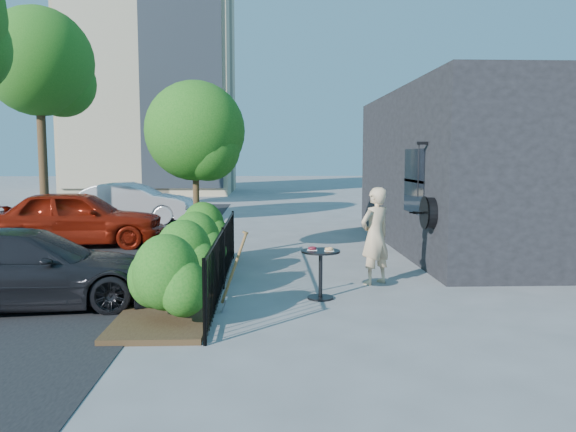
{
  "coord_description": "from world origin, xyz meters",
  "views": [
    {
      "loc": [
        -0.74,
        -9.77,
        2.32
      ],
      "look_at": [
        -0.32,
        0.9,
        1.2
      ],
      "focal_mm": 35.0,
      "sensor_mm": 36.0,
      "label": 1
    }
  ],
  "objects_px": {
    "patio_tree": "(198,137)",
    "car_red": "(78,218)",
    "cafe_table": "(321,265)",
    "shovel": "(232,276)",
    "car_darkgrey": "(28,268)",
    "street_tree_far": "(40,69)",
    "woman": "(375,236)",
    "car_silver": "(132,203)"
  },
  "relations": [
    {
      "from": "car_silver",
      "to": "woman",
      "type": "bearing_deg",
      "value": -144.17
    },
    {
      "from": "woman",
      "to": "car_silver",
      "type": "distance_m",
      "value": 12.07
    },
    {
      "from": "cafe_table",
      "to": "shovel",
      "type": "distance_m",
      "value": 1.58
    },
    {
      "from": "patio_tree",
      "to": "car_red",
      "type": "height_order",
      "value": "patio_tree"
    },
    {
      "from": "woman",
      "to": "car_silver",
      "type": "bearing_deg",
      "value": -88.72
    },
    {
      "from": "patio_tree",
      "to": "street_tree_far",
      "type": "relative_size",
      "value": 0.48
    },
    {
      "from": "patio_tree",
      "to": "street_tree_far",
      "type": "distance_m",
      "value": 13.95
    },
    {
      "from": "shovel",
      "to": "car_darkgrey",
      "type": "height_order",
      "value": "shovel"
    },
    {
      "from": "street_tree_far",
      "to": "car_red",
      "type": "bearing_deg",
      "value": -64.52
    },
    {
      "from": "patio_tree",
      "to": "cafe_table",
      "type": "xyz_separation_m",
      "value": [
        2.39,
        -3.5,
        -2.21
      ]
    },
    {
      "from": "patio_tree",
      "to": "street_tree_far",
      "type": "xyz_separation_m",
      "value": [
        -7.7,
        11.2,
        3.15
      ]
    },
    {
      "from": "street_tree_far",
      "to": "shovel",
      "type": "distance_m",
      "value": 18.5
    },
    {
      "from": "street_tree_far",
      "to": "car_darkgrey",
      "type": "height_order",
      "value": "street_tree_far"
    },
    {
      "from": "patio_tree",
      "to": "woman",
      "type": "xyz_separation_m",
      "value": [
        3.48,
        -2.46,
        -1.87
      ]
    },
    {
      "from": "patio_tree",
      "to": "car_silver",
      "type": "relative_size",
      "value": 0.91
    },
    {
      "from": "cafe_table",
      "to": "woman",
      "type": "xyz_separation_m",
      "value": [
        1.1,
        1.04,
        0.33
      ]
    },
    {
      "from": "street_tree_far",
      "to": "woman",
      "type": "bearing_deg",
      "value": -50.69
    },
    {
      "from": "cafe_table",
      "to": "car_darkgrey",
      "type": "relative_size",
      "value": 0.21
    },
    {
      "from": "street_tree_far",
      "to": "patio_tree",
      "type": "bearing_deg",
      "value": -55.49
    },
    {
      "from": "car_silver",
      "to": "car_darkgrey",
      "type": "distance_m",
      "value": 11.4
    },
    {
      "from": "woman",
      "to": "car_red",
      "type": "bearing_deg",
      "value": -66.81
    },
    {
      "from": "street_tree_far",
      "to": "woman",
      "type": "height_order",
      "value": "street_tree_far"
    },
    {
      "from": "car_red",
      "to": "car_silver",
      "type": "relative_size",
      "value": 1.01
    },
    {
      "from": "cafe_table",
      "to": "car_silver",
      "type": "distance_m",
      "value": 12.41
    },
    {
      "from": "street_tree_far",
      "to": "cafe_table",
      "type": "height_order",
      "value": "street_tree_far"
    },
    {
      "from": "street_tree_far",
      "to": "cafe_table",
      "type": "relative_size",
      "value": 9.63
    },
    {
      "from": "cafe_table",
      "to": "shovel",
      "type": "bearing_deg",
      "value": -152.52
    },
    {
      "from": "woman",
      "to": "patio_tree",
      "type": "bearing_deg",
      "value": -67.98
    },
    {
      "from": "patio_tree",
      "to": "woman",
      "type": "distance_m",
      "value": 4.66
    },
    {
      "from": "car_red",
      "to": "woman",
      "type": "bearing_deg",
      "value": -128.48
    },
    {
      "from": "car_silver",
      "to": "car_red",
      "type": "bearing_deg",
      "value": -179.71
    },
    {
      "from": "cafe_table",
      "to": "car_red",
      "type": "distance_m",
      "value": 8.14
    },
    {
      "from": "patio_tree",
      "to": "car_silver",
      "type": "bearing_deg",
      "value": 113.43
    },
    {
      "from": "car_red",
      "to": "car_darkgrey",
      "type": "bearing_deg",
      "value": -173.08
    },
    {
      "from": "shovel",
      "to": "car_darkgrey",
      "type": "bearing_deg",
      "value": 172.37
    },
    {
      "from": "woman",
      "to": "car_red",
      "type": "relative_size",
      "value": 0.41
    },
    {
      "from": "patio_tree",
      "to": "cafe_table",
      "type": "height_order",
      "value": "patio_tree"
    },
    {
      "from": "patio_tree",
      "to": "car_darkgrey",
      "type": "distance_m",
      "value": 4.9
    },
    {
      "from": "car_silver",
      "to": "car_darkgrey",
      "type": "xyz_separation_m",
      "value": [
        1.06,
        -11.35,
        -0.11
      ]
    },
    {
      "from": "shovel",
      "to": "car_red",
      "type": "relative_size",
      "value": 0.29
    },
    {
      "from": "woman",
      "to": "shovel",
      "type": "relative_size",
      "value": 1.42
    },
    {
      "from": "cafe_table",
      "to": "car_darkgrey",
      "type": "xyz_separation_m",
      "value": [
        -4.59,
        -0.3,
        0.05
      ]
    }
  ]
}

